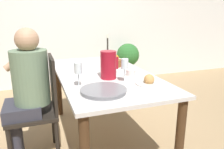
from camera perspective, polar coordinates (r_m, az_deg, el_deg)
ground_plane at (r=2.44m, az=-2.02°, el=-16.28°), size 20.00×20.00×0.00m
wall_back at (r=4.10m, az=-11.40°, el=15.43°), size 10.00×0.06×2.60m
dining_table at (r=2.18m, az=-2.18°, el=-2.26°), size 0.86×1.63×0.72m
chair_person_side at (r=2.05m, az=-18.18°, el=-7.91°), size 0.42×0.42×0.94m
person_seated at (r=1.98m, az=-21.28°, el=-2.74°), size 0.39×0.41×1.18m
red_pitcher at (r=1.95m, az=-0.95°, el=2.56°), size 0.17×0.14×0.25m
wine_glass_water at (r=1.71m, az=-8.82°, el=1.37°), size 0.06×0.06×0.20m
wine_glass_juice at (r=1.82m, az=3.34°, el=2.42°), size 0.06×0.06×0.20m
teacup_near_person at (r=2.04m, az=4.86°, el=0.26°), size 0.14×0.14×0.06m
teacup_across at (r=2.18m, az=-0.44°, el=1.31°), size 0.14×0.14×0.06m
serving_tray at (r=1.62m, az=-2.23°, el=-4.23°), size 0.35×0.35×0.03m
bread_plate at (r=1.83m, az=9.64°, el=-1.76°), size 0.23×0.23×0.09m
fruit_bowl at (r=2.41m, az=0.13°, el=3.21°), size 0.19×0.19×0.13m
candlestick_tall at (r=2.81m, az=-1.15°, el=6.57°), size 0.06×0.06×0.32m
potted_plant at (r=4.11m, az=4.16°, el=4.39°), size 0.42×0.42×0.76m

